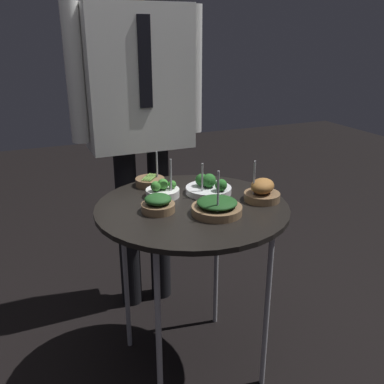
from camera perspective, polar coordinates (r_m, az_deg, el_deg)
ground_plane at (r=1.93m, az=0.00°, el=-21.78°), size 8.00×8.00×0.00m
serving_cart at (r=1.56m, az=0.00°, el=-3.41°), size 0.70×0.70×0.71m
bowl_broccoli_near_rim at (r=1.61m, az=-3.95°, el=0.29°), size 0.13×0.13×0.15m
bowl_spinach_mid_left at (r=1.48m, az=-4.54°, el=-1.61°), size 0.12×0.12×0.06m
bowl_broccoli_front_right at (r=1.65m, az=2.25°, el=0.80°), size 0.18×0.18×0.13m
bowl_roast_far_rim at (r=1.59m, az=9.33°, el=0.08°), size 0.14×0.13×0.16m
bowl_spinach_back_right at (r=1.46m, az=3.33°, el=-2.00°), size 0.17×0.17×0.17m
bowl_asparagus_front_left at (r=1.74m, az=-5.61°, el=1.44°), size 0.12×0.12×0.14m
waiter_figure at (r=1.93m, az=-7.14°, el=12.52°), size 0.60×0.23×1.63m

